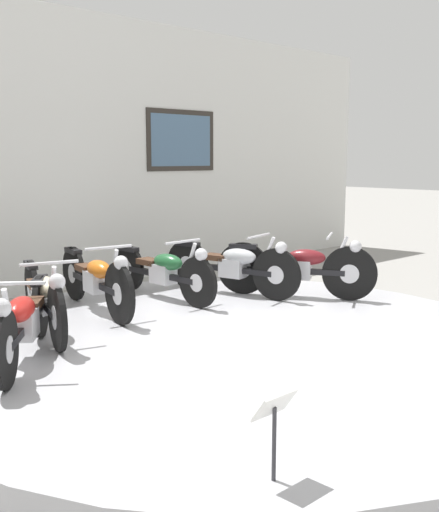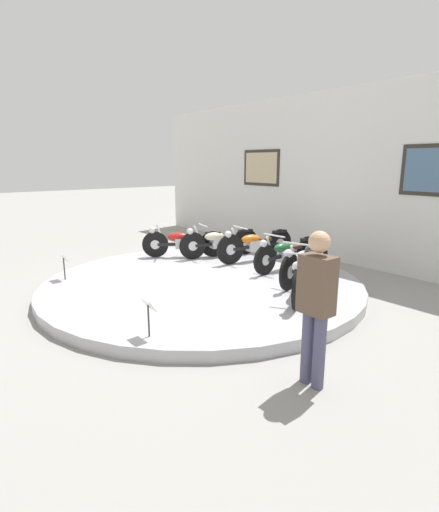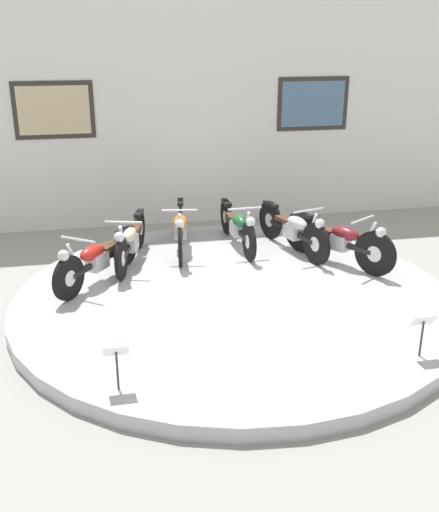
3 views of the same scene
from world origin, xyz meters
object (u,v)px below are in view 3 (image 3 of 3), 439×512
(motorcycle_cream, at_px, (130,239))
(info_placard_front_left, at_px, (116,357))
(info_placard_front_centre, at_px, (423,326))
(motorcycle_silver, at_px, (293,228))
(motorcycle_green, at_px, (238,225))
(motorcycle_red, at_px, (97,258))
(motorcycle_orange, at_px, (180,227))
(motorcycle_maroon, at_px, (339,239))

(motorcycle_cream, height_order, info_placard_front_left, motorcycle_cream)
(info_placard_front_left, distance_m, info_placard_front_centre, 3.29)
(motorcycle_cream, distance_m, motorcycle_silver, 2.59)
(motorcycle_silver, xyz_separation_m, info_placard_front_centre, (0.35, -3.46, -0.02))
(motorcycle_green, distance_m, info_placard_front_centre, 4.01)
(motorcycle_green, bearing_deg, info_placard_front_left, -118.84)
(motorcycle_red, relative_size, motorcycle_orange, 0.81)
(motorcycle_silver, height_order, info_placard_front_left, motorcycle_silver)
(info_placard_front_centre, bearing_deg, motorcycle_green, 106.99)
(motorcycle_red, distance_m, motorcycle_cream, 0.84)
(motorcycle_cream, bearing_deg, info_placard_front_centre, -49.60)
(motorcycle_green, xyz_separation_m, motorcycle_maroon, (1.33, -1.05, 0.03))
(motorcycle_silver, height_order, info_placard_front_centre, motorcycle_silver)
(motorcycle_green, height_order, info_placard_front_centre, motorcycle_green)
(motorcycle_cream, distance_m, motorcycle_green, 1.81)
(motorcycle_orange, relative_size, info_placard_front_centre, 3.91)
(motorcycle_orange, bearing_deg, motorcycle_silver, -12.33)
(motorcycle_red, xyz_separation_m, motorcycle_cream, (0.51, 0.67, 0.01))
(motorcycle_red, distance_m, motorcycle_silver, 3.17)
(motorcycle_cream, xyz_separation_m, motorcycle_orange, (0.82, 0.39, 0.02))
(motorcycle_green, bearing_deg, motorcycle_maroon, -38.37)
(motorcycle_silver, bearing_deg, info_placard_front_centre, -84.28)
(motorcycle_orange, distance_m, motorcycle_green, 0.94)
(motorcycle_orange, bearing_deg, info_placard_front_centre, -61.15)
(motorcycle_cream, distance_m, info_placard_front_left, 3.47)
(info_placard_front_left, bearing_deg, motorcycle_red, 93.33)
(motorcycle_green, height_order, info_placard_front_left, motorcycle_green)
(motorcycle_cream, height_order, motorcycle_maroon, motorcycle_maroon)
(motorcycle_red, height_order, motorcycle_green, motorcycle_red)
(motorcycle_red, distance_m, motorcycle_green, 2.51)
(motorcycle_maroon, bearing_deg, info_placard_front_left, -141.03)
(motorcycle_red, xyz_separation_m, motorcycle_maroon, (3.61, 0.00, 0.03))
(motorcycle_green, xyz_separation_m, motorcycle_silver, (0.83, -0.38, 0.02))
(info_placard_front_left, height_order, info_placard_front_centre, same)
(info_placard_front_left, bearing_deg, motorcycle_cream, 84.28)
(motorcycle_cream, xyz_separation_m, motorcycle_silver, (2.59, 0.00, 0.01))
(motorcycle_maroon, bearing_deg, motorcycle_silver, 126.93)
(motorcycle_red, height_order, motorcycle_cream, motorcycle_cream)
(motorcycle_cream, bearing_deg, motorcycle_maroon, -12.18)
(motorcycle_red, bearing_deg, motorcycle_green, 24.87)
(motorcycle_green, bearing_deg, motorcycle_red, -155.13)
(motorcycle_red, height_order, info_placard_front_left, motorcycle_red)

